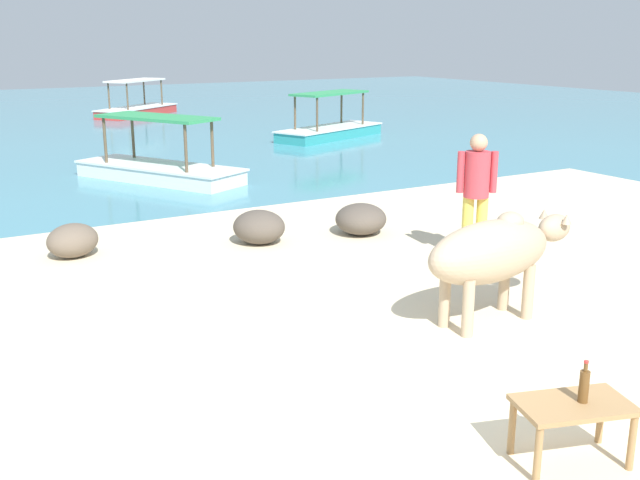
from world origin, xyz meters
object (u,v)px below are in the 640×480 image
person_standing (476,187)px  boat_teal (330,128)px  boat_red (137,108)px  cow (493,252)px  low_bench_table (573,412)px  boat_white (159,167)px  bottle (584,385)px

person_standing → boat_teal: 12.25m
person_standing → boat_red: (1.84, 20.20, -0.70)m
cow → low_bench_table: size_ratio=2.30×
cow → boat_teal: 14.39m
cow → boat_red: 22.20m
low_bench_table → person_standing: person_standing is taller
low_bench_table → boat_white: 11.54m
person_standing → boat_teal: person_standing is taller
boat_teal → person_standing: bearing=-134.3°
person_standing → boat_red: person_standing is taller
cow → low_bench_table: bearing=-125.2°
boat_teal → bottle: bearing=-137.3°
bottle → boat_red: 24.63m
low_bench_table → cow: bearing=76.6°
cow → boat_red: size_ratio=0.55×
cow → bottle: size_ratio=6.66×
boat_red → person_standing: bearing=-133.5°
person_standing → boat_teal: bearing=7.7°
cow → person_standing: (1.34, 1.76, 0.22)m
boat_teal → cow: bearing=-136.5°
cow → low_bench_table: cow is taller
low_bench_table → boat_white: bearing=102.4°
person_standing → boat_red: 20.30m
low_bench_table → boat_red: bearing=97.0°
bottle → boat_teal: (7.30, 15.33, -0.31)m
low_bench_table → boat_red: 24.62m
bottle → boat_red: (4.46, 24.22, -0.31)m
low_bench_table → boat_white: (1.04, 11.50, -0.12)m
bottle → boat_teal: bearing=64.5°
person_standing → boat_white: 7.71m
cow → boat_teal: (6.01, 13.07, -0.48)m
cow → boat_white: (-0.30, 9.26, -0.48)m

